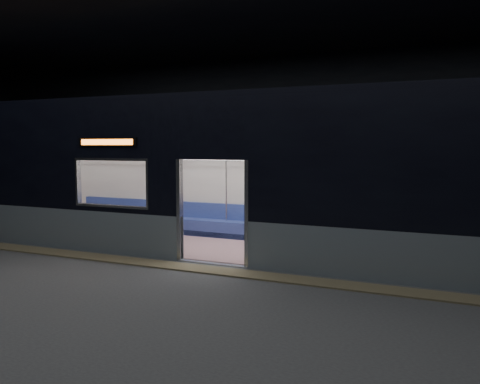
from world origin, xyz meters
The scene contains 6 objects.
station_floor centered at (0.00, 0.00, -0.01)m, with size 24.00×14.00×0.01m, color #47494C.
station_envelope centered at (0.00, 0.00, 3.66)m, with size 24.00×14.00×5.00m.
tactile_strip centered at (0.00, 0.55, 0.01)m, with size 22.80×0.50×0.03m, color #8C7F59.
metro_car centered at (0.00, 2.54, 1.85)m, with size 18.00×3.04×3.35m.
passenger centered at (2.05, 3.55, 0.81)m, with size 0.41×0.70×1.39m.
handbag centered at (2.09, 3.32, 0.69)m, with size 0.30×0.25×0.15m, color black.
Camera 1 is at (4.51, -7.64, 2.33)m, focal length 38.00 mm.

